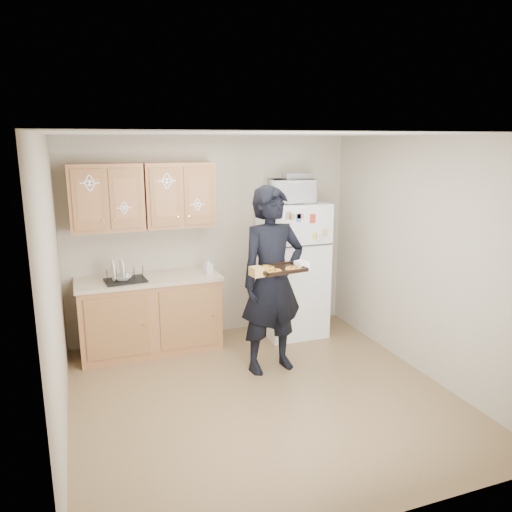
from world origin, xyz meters
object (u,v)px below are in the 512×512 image
Objects in this scene: person at (272,281)px; baking_tray at (280,269)px; refrigerator at (292,269)px; microwave at (292,191)px; dish_rack at (125,274)px.

person is 4.36× the size of baking_tray.
baking_tray is at bearing -119.52° from refrigerator.
person is at bearing 74.95° from baking_tray.
microwave is at bearing 53.78° from baking_tray.
dish_rack is at bearing 141.20° from person.
dish_rack is at bearing 132.49° from baking_tray.
person is (-0.64, -0.90, 0.15)m from refrigerator.
microwave is at bearing 47.74° from person.
refrigerator is 0.85× the size of person.
dish_rack is (-1.39, 1.16, -0.21)m from baking_tray.
refrigerator is 3.86× the size of dish_rack.
person reaches higher than refrigerator.
refrigerator is 1.11m from person.
baking_tray reaches higher than dish_rack.
person is 1.33m from microwave.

